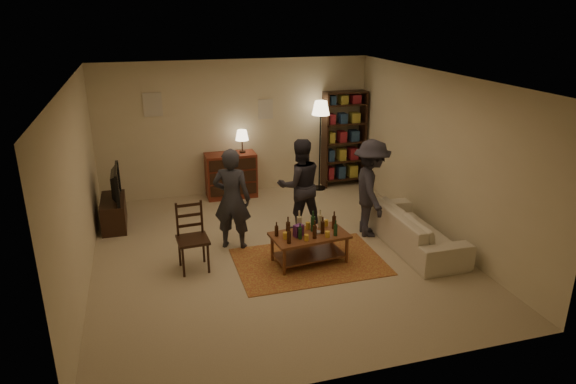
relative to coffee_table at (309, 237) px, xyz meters
name	(u,v)px	position (x,y,z in m)	size (l,w,h in m)	color
floor	(275,252)	(-0.40, 0.45, -0.41)	(6.00, 6.00, 0.00)	#C6B793
room_shell	(203,107)	(-1.05, 3.43, 1.41)	(6.00, 6.00, 6.00)	beige
rug	(309,261)	(0.01, 0.00, -0.40)	(2.20, 1.50, 0.01)	maroon
coffee_table	(309,237)	(0.00, 0.00, 0.00)	(1.18, 0.73, 0.80)	brown
dining_chair	(192,234)	(-1.69, 0.32, 0.13)	(0.47, 0.47, 1.02)	black
tv_stand	(113,205)	(-2.84, 2.25, -0.02)	(0.40, 1.00, 1.06)	black
dresser	(231,174)	(-0.59, 3.16, 0.07)	(1.00, 0.50, 1.36)	maroon
bookshelf	(344,138)	(1.85, 3.23, 0.63)	(0.90, 0.34, 2.02)	black
floor_lamp	(321,114)	(1.27, 3.10, 1.19)	(0.36, 0.36, 1.87)	black
sofa	(415,229)	(1.80, 0.05, -0.10)	(2.08, 0.81, 0.61)	beige
person_left	(232,199)	(-0.99, 0.84, 0.41)	(0.60, 0.39, 1.63)	#292A31
person_right	(300,185)	(0.24, 1.22, 0.40)	(0.78, 0.61, 1.61)	#232229
person_by_sofa	(371,188)	(1.30, 0.69, 0.41)	(1.06, 0.61, 1.64)	#28272F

